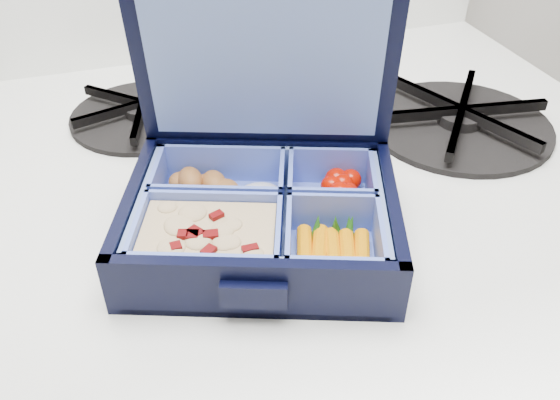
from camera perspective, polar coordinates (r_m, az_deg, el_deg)
name	(u,v)px	position (r m, az deg, el deg)	size (l,w,h in m)	color
bento_box	(262,218)	(0.47, -1.78, -1.73)	(0.21, 0.16, 0.05)	black
burner_grate	(461,116)	(0.66, 16.99, 7.75)	(0.19, 0.19, 0.03)	black
burner_grate_rear	(144,110)	(0.67, -12.97, 8.42)	(0.16, 0.16, 0.02)	black
fork	(350,148)	(0.60, 6.75, 5.02)	(0.03, 0.19, 0.01)	silver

